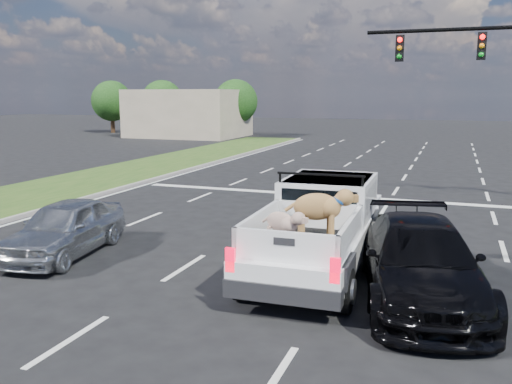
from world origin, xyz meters
TOP-DOWN VIEW (x-y plane):
  - ground at (0.00, 0.00)m, footprint 160.00×160.00m
  - road_markings at (0.00, 6.56)m, footprint 17.75×60.00m
  - grass_median_left at (-11.50, 6.00)m, footprint 5.00×60.00m
  - curb_left at (-9.05, 6.00)m, footprint 0.15×60.00m
  - building_left at (-20.00, 36.00)m, footprint 10.00×8.00m
  - tree_far_a at (-30.00, 38.00)m, footprint 4.20×4.20m
  - tree_far_b at (-24.00, 38.00)m, footprint 4.20×4.20m
  - tree_far_c at (-16.00, 38.00)m, footprint 4.20×4.20m
  - pickup_truck at (1.16, 0.97)m, footprint 2.34×5.91m
  - silver_sedan at (-5.00, -0.08)m, footprint 2.15×4.19m
  - black_coupe at (3.42, -0.15)m, footprint 3.11×5.52m

SIDE VIEW (x-z plane):
  - ground at x=0.00m, z-range 0.00..0.00m
  - road_markings at x=0.00m, z-range 0.00..0.01m
  - grass_median_left at x=-11.50m, z-range 0.00..0.10m
  - curb_left at x=-9.05m, z-range 0.00..0.14m
  - silver_sedan at x=-5.00m, z-range 0.00..1.37m
  - black_coupe at x=3.42m, z-range 0.00..1.51m
  - pickup_truck at x=1.16m, z-range -0.07..2.12m
  - building_left at x=-20.00m, z-range 0.00..4.40m
  - tree_far_a at x=-30.00m, z-range 0.59..5.99m
  - tree_far_b at x=-24.00m, z-range 0.59..5.99m
  - tree_far_c at x=-16.00m, z-range 0.59..5.99m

